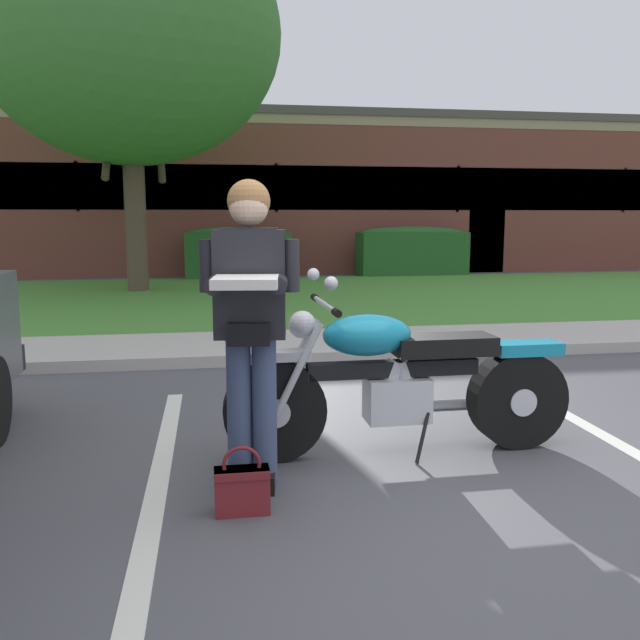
% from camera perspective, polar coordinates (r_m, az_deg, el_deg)
% --- Properties ---
extents(ground_plane, '(140.00, 140.00, 0.00)m').
position_cam_1_polar(ground_plane, '(3.79, 6.57, -14.81)').
color(ground_plane, '#4C4C51').
extents(curb_strip, '(60.00, 0.20, 0.12)m').
position_cam_1_polar(curb_strip, '(7.04, -1.33, -3.12)').
color(curb_strip, '#B7B2A8').
rests_on(curb_strip, ground).
extents(concrete_walk, '(60.00, 1.50, 0.08)m').
position_cam_1_polar(concrete_walk, '(7.87, -2.22, -2.00)').
color(concrete_walk, '#B7B2A8').
rests_on(concrete_walk, ground).
extents(grass_lawn, '(60.00, 7.61, 0.06)m').
position_cam_1_polar(grass_lawn, '(12.35, -4.95, 1.87)').
color(grass_lawn, '#478433').
rests_on(grass_lawn, ground).
extents(stall_stripe_0, '(0.16, 4.40, 0.01)m').
position_cam_1_polar(stall_stripe_0, '(3.85, -13.75, -14.55)').
color(stall_stripe_0, silver).
rests_on(stall_stripe_0, ground).
extents(motorcycle, '(2.24, 0.82, 1.18)m').
position_cam_1_polar(motorcycle, '(4.37, 7.89, -4.99)').
color(motorcycle, black).
rests_on(motorcycle, ground).
extents(rider_person, '(0.53, 0.61, 1.70)m').
position_cam_1_polar(rider_person, '(3.66, -5.90, 0.79)').
color(rider_person, black).
rests_on(rider_person, ground).
extents(handbag, '(0.28, 0.13, 0.36)m').
position_cam_1_polar(handbag, '(3.59, -6.58, -13.72)').
color(handbag, maroon).
rests_on(handbag, ground).
extents(shade_tree, '(5.68, 5.68, 7.27)m').
position_cam_1_polar(shade_tree, '(14.07, -15.85, 22.19)').
color(shade_tree, '#4C3D2D').
rests_on(shade_tree, ground).
extents(hedge_left, '(2.47, 0.90, 1.24)m').
position_cam_1_polar(hedge_left, '(16.30, -6.93, 5.71)').
color(hedge_left, '#235623').
rests_on(hedge_left, ground).
extents(hedge_center_left, '(2.68, 0.90, 1.24)m').
position_cam_1_polar(hedge_center_left, '(17.05, 7.74, 5.83)').
color(hedge_center_left, '#235623').
rests_on(hedge_center_left, ground).
extents(brick_building, '(28.28, 10.07, 4.19)m').
position_cam_1_polar(brick_building, '(22.18, -5.05, 10.28)').
color(brick_building, brown).
rests_on(brick_building, ground).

